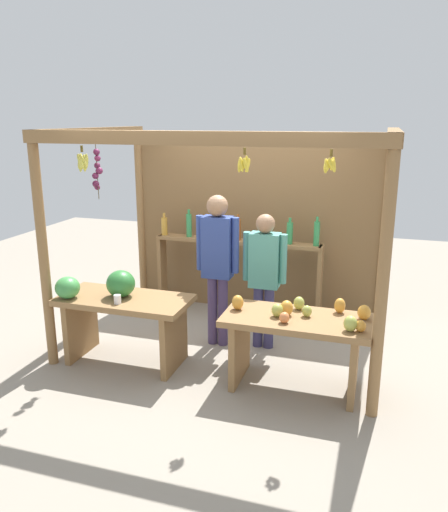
% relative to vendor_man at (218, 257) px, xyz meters
% --- Properties ---
extents(ground_plane, '(12.00, 12.00, 0.00)m').
position_rel_vendor_man_xyz_m(ground_plane, '(0.11, 0.11, -1.03)').
color(ground_plane, gray).
rests_on(ground_plane, ground).
extents(market_stall, '(3.33, 2.24, 2.37)m').
position_rel_vendor_man_xyz_m(market_stall, '(0.10, 0.61, 0.36)').
color(market_stall, olive).
rests_on(market_stall, ground).
extents(fruit_counter_left, '(1.35, 0.65, 0.99)m').
position_rel_vendor_man_xyz_m(fruit_counter_left, '(-0.84, -0.71, -0.42)').
color(fruit_counter_left, olive).
rests_on(fruit_counter_left, ground).
extents(fruit_counter_right, '(1.35, 0.64, 0.86)m').
position_rel_vendor_man_xyz_m(fruit_counter_right, '(1.01, -0.69, -0.48)').
color(fruit_counter_right, olive).
rests_on(fruit_counter_right, ground).
extents(bottle_shelf_unit, '(2.14, 0.22, 1.36)m').
position_rel_vendor_man_xyz_m(bottle_shelf_unit, '(-0.03, 0.91, -0.21)').
color(bottle_shelf_unit, olive).
rests_on(bottle_shelf_unit, ground).
extents(vendor_man, '(0.48, 0.23, 1.70)m').
position_rel_vendor_man_xyz_m(vendor_man, '(0.00, 0.00, 0.00)').
color(vendor_man, '#493A65').
rests_on(vendor_man, ground).
extents(vendor_woman, '(0.48, 0.20, 1.51)m').
position_rel_vendor_man_xyz_m(vendor_woman, '(0.51, 0.08, -0.13)').
color(vendor_woman, navy).
rests_on(vendor_woman, ground).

